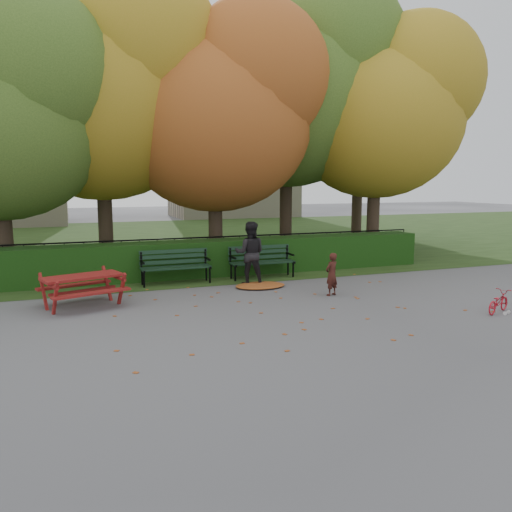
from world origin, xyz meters
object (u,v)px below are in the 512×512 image
object	(u,v)px
tree_b	(113,87)
tree_d	(300,84)
bench_right	(261,259)
adult	(250,253)
picnic_table	(83,282)
child	(332,274)
tree_a	(7,108)
tree_g	(369,117)
bench_left	(175,264)
tree_e	(389,109)
tree_c	(227,109)
bicycle	(498,302)

from	to	relation	value
tree_b	tree_d	distance (m)	6.37
bench_right	adult	bearing A→B (deg)	-127.51
picnic_table	child	xyz separation A→B (m)	(5.47, -0.87, -0.03)
tree_a	tree_g	bearing A→B (deg)	17.19
bench_left	tree_g	bearing A→B (deg)	32.17
tree_b	adult	world-z (taller)	tree_b
tree_e	tree_b	bearing A→B (deg)	173.79
tree_a	tree_e	distance (m)	11.73
tree_a	tree_b	xyz separation A→B (m)	(2.74, 1.17, 0.88)
tree_b	child	distance (m)	8.65
tree_d	picnic_table	xyz separation A→B (m)	(-7.51, -5.31, -5.45)
tree_b	bench_left	bearing A→B (deg)	-69.42
tree_c	bench_left	size ratio (longest dim) A/B	4.44
bench_right	adult	world-z (taller)	adult
bench_right	bicycle	xyz separation A→B (m)	(3.16, -5.22, -0.29)
adult	bench_left	bearing A→B (deg)	-2.12
tree_d	picnic_table	distance (m)	10.69
tree_d	child	distance (m)	8.50
tree_b	tree_a	bearing A→B (deg)	-156.95
tree_c	tree_e	bearing A→B (deg)	-1.93
tree_d	tree_e	xyz separation A→B (m)	(2.64, -1.46, -0.90)
tree_g	picnic_table	xyz separation A→B (m)	(-11.96, -7.84, -4.84)
child	tree_d	bearing A→B (deg)	-131.11
tree_g	bench_right	xyz separation A→B (m)	(-7.23, -6.06, -4.85)
tree_e	bench_right	distance (m)	7.38
tree_d	picnic_table	bearing A→B (deg)	-144.72
tree_b	tree_g	distance (m)	11.19
tree_c	picnic_table	distance (m)	7.40
bench_left	bicycle	size ratio (longest dim) A/B	2.06
tree_c	tree_d	world-z (taller)	tree_d
picnic_table	adult	size ratio (longest dim) A/B	1.17
tree_a	bench_left	size ratio (longest dim) A/B	4.16
tree_d	bicycle	size ratio (longest dim) A/B	10.95
picnic_table	bench_left	bearing A→B (deg)	19.26
bench_right	picnic_table	bearing A→B (deg)	-159.33
tree_c	adult	world-z (taller)	tree_c
tree_b	bench_right	bearing A→B (deg)	-40.67
tree_d	adult	distance (m)	7.54
tree_d	adult	world-z (taller)	tree_d
tree_g	bicycle	world-z (taller)	tree_g
tree_a	bench_right	xyz separation A→B (m)	(6.29, -1.88, -4.00)
tree_b	picnic_table	xyz separation A→B (m)	(-1.18, -4.83, -4.87)
tree_c	picnic_table	xyz separation A→B (m)	(-4.46, -4.04, -4.29)
tree_d	bench_left	size ratio (longest dim) A/B	5.32
tree_e	adult	size ratio (longest dim) A/B	4.98
bench_left	picnic_table	size ratio (longest dim) A/B	0.94
picnic_table	bicycle	xyz separation A→B (m)	(7.88, -3.43, -0.30)
bench_right	child	world-z (taller)	child
child	picnic_table	bearing A→B (deg)	-31.90
tree_e	picnic_table	bearing A→B (deg)	-159.22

